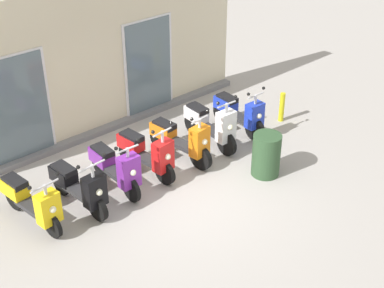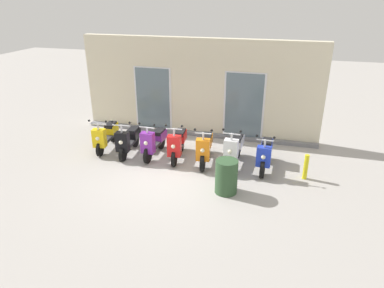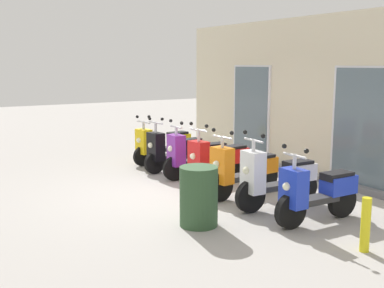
# 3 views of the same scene
# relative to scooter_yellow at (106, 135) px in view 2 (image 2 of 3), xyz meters

# --- Properties ---
(ground_plane) EXTENTS (40.00, 40.00, 0.00)m
(ground_plane) POSITION_rel_scooter_yellow_xyz_m (2.47, -1.02, -0.47)
(ground_plane) COLOR #A8A39E
(storefront_facade) EXTENTS (8.20, 0.50, 3.30)m
(storefront_facade) POSITION_rel_scooter_yellow_xyz_m (2.47, 2.12, 1.12)
(storefront_facade) COLOR beige
(storefront_facade) RESTS_ON ground_plane
(scooter_yellow) EXTENTS (0.59, 1.61, 1.16)m
(scooter_yellow) POSITION_rel_scooter_yellow_xyz_m (0.00, 0.00, 0.00)
(scooter_yellow) COLOR black
(scooter_yellow) RESTS_ON ground_plane
(scooter_black) EXTENTS (0.60, 1.57, 1.24)m
(scooter_black) POSITION_rel_scooter_yellow_xyz_m (0.85, -0.15, -0.02)
(scooter_black) COLOR black
(scooter_black) RESTS_ON ground_plane
(scooter_purple) EXTENTS (0.52, 1.58, 1.23)m
(scooter_purple) POSITION_rel_scooter_yellow_xyz_m (1.67, -0.10, 0.01)
(scooter_purple) COLOR black
(scooter_purple) RESTS_ON ground_plane
(scooter_red) EXTENTS (0.53, 1.54, 1.26)m
(scooter_red) POSITION_rel_scooter_yellow_xyz_m (2.41, -0.09, 0.02)
(scooter_red) COLOR black
(scooter_red) RESTS_ON ground_plane
(scooter_orange) EXTENTS (0.55, 1.66, 1.24)m
(scooter_orange) POSITION_rel_scooter_yellow_xyz_m (3.26, -0.12, -0.01)
(scooter_orange) COLOR black
(scooter_orange) RESTS_ON ground_plane
(scooter_white) EXTENTS (0.54, 1.63, 1.29)m
(scooter_white) POSITION_rel_scooter_yellow_xyz_m (4.11, -0.10, 0.03)
(scooter_white) COLOR black
(scooter_white) RESTS_ON ground_plane
(scooter_blue) EXTENTS (0.52, 1.56, 1.20)m
(scooter_blue) POSITION_rel_scooter_yellow_xyz_m (4.98, -0.08, -0.01)
(scooter_blue) COLOR black
(scooter_blue) RESTS_ON ground_plane
(curb_bollard) EXTENTS (0.12, 0.12, 0.70)m
(curb_bollard) POSITION_rel_scooter_yellow_xyz_m (6.08, -0.38, -0.12)
(curb_bollard) COLOR yellow
(curb_bollard) RESTS_ON ground_plane
(trash_bin) EXTENTS (0.56, 0.56, 0.88)m
(trash_bin) POSITION_rel_scooter_yellow_xyz_m (4.16, -1.63, -0.04)
(trash_bin) COLOR #2D4C2D
(trash_bin) RESTS_ON ground_plane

